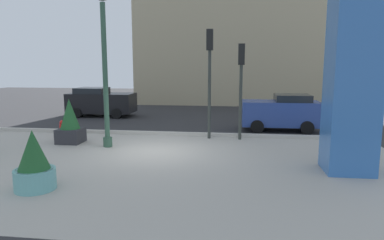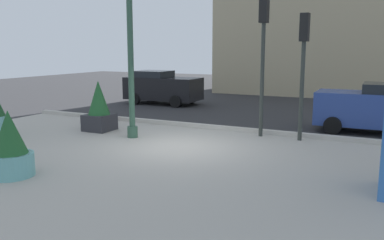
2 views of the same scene
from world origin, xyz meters
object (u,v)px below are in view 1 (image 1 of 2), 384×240
at_px(potted_plant_near_left, 34,164).
at_px(traffic_light_corner, 210,66).
at_px(car_far_lane, 101,102).
at_px(fire_hydrant, 62,128).
at_px(art_pillar_blue, 352,85).
at_px(traffic_light_far_side, 241,75).
at_px(lamp_post, 105,75).
at_px(car_curb_east, 281,112).
at_px(potted_plant_by_pillar, 70,123).

distance_m(potted_plant_near_left, traffic_light_corner, 8.62).
distance_m(traffic_light_corner, car_far_lane, 9.81).
bearing_deg(potted_plant_near_left, fire_hydrant, 112.22).
bearing_deg(traffic_light_corner, potted_plant_near_left, -119.67).
bearing_deg(car_far_lane, potted_plant_near_left, -75.38).
bearing_deg(fire_hydrant, art_pillar_blue, -19.20).
bearing_deg(car_far_lane, traffic_light_corner, -38.30).
bearing_deg(traffic_light_far_side, fire_hydrant, -177.87).
bearing_deg(traffic_light_far_side, car_far_lane, 146.08).
distance_m(lamp_post, traffic_light_far_side, 5.74).
height_order(lamp_post, fire_hydrant, lamp_post).
xyz_separation_m(lamp_post, traffic_light_corner, (3.96, 2.18, 0.32)).
bearing_deg(traffic_light_far_side, potted_plant_near_left, -127.53).
distance_m(car_curb_east, car_far_lane, 11.49).
bearing_deg(lamp_post, traffic_light_corner, 28.81).
relative_size(traffic_light_corner, car_curb_east, 1.26).
distance_m(art_pillar_blue, traffic_light_far_side, 5.44).
xyz_separation_m(potted_plant_near_left, potted_plant_by_pillar, (-1.71, 5.46, 0.15)).
bearing_deg(car_curb_east, potted_plant_near_left, -128.23).
xyz_separation_m(fire_hydrant, car_curb_east, (10.31, 2.76, 0.57)).
height_order(potted_plant_near_left, potted_plant_by_pillar, potted_plant_by_pillar).
height_order(fire_hydrant, car_curb_east, car_curb_east).
relative_size(art_pillar_blue, traffic_light_far_side, 1.30).
xyz_separation_m(lamp_post, fire_hydrant, (-2.90, 1.82, -2.55)).
bearing_deg(potted_plant_by_pillar, potted_plant_near_left, -72.65).
relative_size(art_pillar_blue, car_curb_east, 1.42).
bearing_deg(traffic_light_far_side, car_curb_east, 49.82).
relative_size(potted_plant_by_pillar, traffic_light_far_side, 0.45).
bearing_deg(potted_plant_by_pillar, car_curb_east, 23.94).
bearing_deg(art_pillar_blue, car_curb_east, 100.24).
bearing_deg(traffic_light_corner, car_curb_east, 34.85).
bearing_deg(lamp_post, fire_hydrant, 147.88).
distance_m(potted_plant_near_left, car_far_lane, 13.51).
height_order(potted_plant_near_left, traffic_light_far_side, traffic_light_far_side).
xyz_separation_m(potted_plant_near_left, traffic_light_far_side, (5.46, 7.10, 2.15)).
distance_m(traffic_light_far_side, traffic_light_corner, 1.43).
bearing_deg(art_pillar_blue, fire_hydrant, 160.80).
height_order(art_pillar_blue, potted_plant_by_pillar, art_pillar_blue).
bearing_deg(car_curb_east, fire_hydrant, -165.00).
xyz_separation_m(traffic_light_far_side, car_far_lane, (-8.87, 5.96, -1.92)).
bearing_deg(car_far_lane, traffic_light_far_side, -33.92).
height_order(potted_plant_near_left, car_far_lane, car_far_lane).
bearing_deg(fire_hydrant, potted_plant_by_pillar, -51.32).
bearing_deg(traffic_light_far_side, traffic_light_corner, 177.90).
xyz_separation_m(art_pillar_blue, potted_plant_by_pillar, (-10.46, 2.68, -1.86)).
bearing_deg(potted_plant_by_pillar, lamp_post, -14.74).
bearing_deg(traffic_light_corner, car_far_lane, 141.70).
xyz_separation_m(art_pillar_blue, fire_hydrant, (-11.53, 4.02, -2.35)).
distance_m(art_pillar_blue, car_curb_east, 7.12).
xyz_separation_m(potted_plant_by_pillar, traffic_light_corner, (5.78, 1.70, 2.38)).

